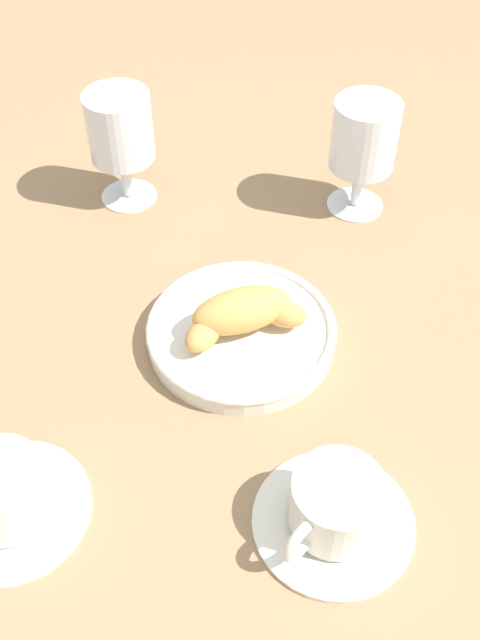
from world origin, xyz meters
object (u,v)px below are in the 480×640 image
object	(u,v)px
coffee_cup_far	(3,496)
juice_glass_left	(120,133)
coffee_cup_near	(335,509)
pastry_plate	(240,331)
croissant_large	(241,313)
juice_glass_right	(365,141)

from	to	relation	value
coffee_cup_far	juice_glass_left	world-z (taller)	juice_glass_left
coffee_cup_near	coffee_cup_far	bearing A→B (deg)	-60.25
juice_glass_left	pastry_plate	bearing A→B (deg)	62.53
croissant_large	coffee_cup_far	xyz separation A→B (m)	(0.27, -0.06, -0.02)
pastry_plate	coffee_cup_far	world-z (taller)	coffee_cup_far
pastry_plate	juice_glass_left	distance (m)	0.29
pastry_plate	juice_glass_right	world-z (taller)	juice_glass_right
coffee_cup_far	juice_glass_left	bearing A→B (deg)	-155.22
coffee_cup_far	juice_glass_right	distance (m)	0.54
pastry_plate	croissant_large	xyz separation A→B (m)	(0.00, 0.00, 0.03)
coffee_cup_near	coffee_cup_far	size ratio (longest dim) A/B	1.00
croissant_large	juice_glass_left	distance (m)	0.28
pastry_plate	croissant_large	distance (m)	0.03
pastry_plate	croissant_large	world-z (taller)	croissant_large
coffee_cup_far	juice_glass_left	distance (m)	0.44
pastry_plate	coffee_cup_near	size ratio (longest dim) A/B	1.41
pastry_plate	coffee_cup_far	distance (m)	0.27
juice_glass_right	pastry_plate	bearing A→B (deg)	-0.70
juice_glass_left	juice_glass_right	bearing A→B (deg)	118.61
coffee_cup_near	juice_glass_right	xyz separation A→B (m)	(-0.39, -0.17, 0.07)
croissant_large	coffee_cup_far	size ratio (longest dim) A/B	0.87
pastry_plate	juice_glass_left	size ratio (longest dim) A/B	1.37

